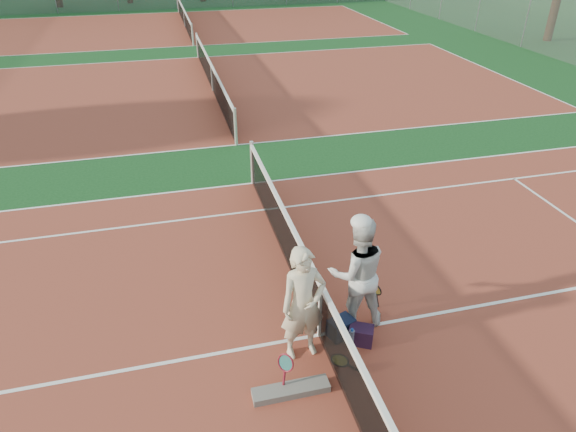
{
  "coord_description": "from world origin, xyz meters",
  "views": [
    {
      "loc": [
        -1.95,
        -5.71,
        5.69
      ],
      "look_at": [
        0.0,
        1.98,
        1.05
      ],
      "focal_mm": 32.0,
      "sensor_mm": 36.0,
      "label": 1
    }
  ],
  "objects_px": {
    "player_a": "(303,304)",
    "water_bottle": "(351,338)",
    "net_main": "(320,310)",
    "sports_bag_navy": "(341,328)",
    "racket_spare": "(340,360)",
    "sports_bag_purple": "(361,335)",
    "racket_black_held": "(375,297)",
    "player_b": "(357,273)",
    "racket_red": "(286,372)"
  },
  "relations": [
    {
      "from": "player_b",
      "to": "water_bottle",
      "type": "relative_size",
      "value": 6.34
    },
    {
      "from": "sports_bag_navy",
      "to": "water_bottle",
      "type": "height_order",
      "value": "sports_bag_navy"
    },
    {
      "from": "player_b",
      "to": "water_bottle",
      "type": "bearing_deg",
      "value": 70.59
    },
    {
      "from": "racket_spare",
      "to": "water_bottle",
      "type": "height_order",
      "value": "water_bottle"
    },
    {
      "from": "player_a",
      "to": "racket_black_held",
      "type": "distance_m",
      "value": 1.66
    },
    {
      "from": "sports_bag_purple",
      "to": "racket_red",
      "type": "bearing_deg",
      "value": -157.15
    },
    {
      "from": "racket_black_held",
      "to": "sports_bag_navy",
      "type": "xyz_separation_m",
      "value": [
        -0.73,
        -0.42,
        -0.14
      ]
    },
    {
      "from": "net_main",
      "to": "racket_red",
      "type": "height_order",
      "value": "net_main"
    },
    {
      "from": "racket_spare",
      "to": "sports_bag_purple",
      "type": "bearing_deg",
      "value": -93.49
    },
    {
      "from": "player_b",
      "to": "racket_spare",
      "type": "height_order",
      "value": "player_b"
    },
    {
      "from": "racket_spare",
      "to": "water_bottle",
      "type": "distance_m",
      "value": 0.4
    },
    {
      "from": "net_main",
      "to": "racket_spare",
      "type": "xyz_separation_m",
      "value": [
        0.14,
        -0.6,
        -0.49
      ]
    },
    {
      "from": "racket_red",
      "to": "sports_bag_navy",
      "type": "relative_size",
      "value": 1.51
    },
    {
      "from": "racket_black_held",
      "to": "racket_spare",
      "type": "bearing_deg",
      "value": 14.94
    },
    {
      "from": "net_main",
      "to": "sports_bag_purple",
      "type": "relative_size",
      "value": 30.04
    },
    {
      "from": "net_main",
      "to": "sports_bag_purple",
      "type": "bearing_deg",
      "value": -27.86
    },
    {
      "from": "net_main",
      "to": "player_a",
      "type": "bearing_deg",
      "value": -141.97
    },
    {
      "from": "racket_red",
      "to": "racket_spare",
      "type": "distance_m",
      "value": 0.97
    },
    {
      "from": "net_main",
      "to": "player_a",
      "type": "relative_size",
      "value": 5.94
    },
    {
      "from": "player_a",
      "to": "sports_bag_navy",
      "type": "bearing_deg",
      "value": 9.44
    },
    {
      "from": "sports_bag_purple",
      "to": "water_bottle",
      "type": "xyz_separation_m",
      "value": [
        -0.17,
        -0.03,
        0.0
      ]
    },
    {
      "from": "player_b",
      "to": "water_bottle",
      "type": "xyz_separation_m",
      "value": [
        -0.24,
        -0.54,
        -0.8
      ]
    },
    {
      "from": "racket_red",
      "to": "sports_bag_purple",
      "type": "height_order",
      "value": "racket_red"
    },
    {
      "from": "racket_spare",
      "to": "player_a",
      "type": "bearing_deg",
      "value": 18.72
    },
    {
      "from": "player_a",
      "to": "water_bottle",
      "type": "xyz_separation_m",
      "value": [
        0.76,
        -0.06,
        -0.77
      ]
    },
    {
      "from": "player_a",
      "to": "racket_spare",
      "type": "relative_size",
      "value": 3.08
    },
    {
      "from": "net_main",
      "to": "sports_bag_navy",
      "type": "distance_m",
      "value": 0.49
    },
    {
      "from": "racket_spare",
      "to": "sports_bag_purple",
      "type": "distance_m",
      "value": 0.55
    },
    {
      "from": "racket_spare",
      "to": "net_main",
      "type": "bearing_deg",
      "value": -24.69
    },
    {
      "from": "water_bottle",
      "to": "sports_bag_navy",
      "type": "bearing_deg",
      "value": 107.85
    },
    {
      "from": "sports_bag_navy",
      "to": "sports_bag_purple",
      "type": "height_order",
      "value": "sports_bag_navy"
    },
    {
      "from": "player_b",
      "to": "racket_black_held",
      "type": "height_order",
      "value": "player_b"
    },
    {
      "from": "racket_black_held",
      "to": "racket_spare",
      "type": "distance_m",
      "value": 1.34
    },
    {
      "from": "net_main",
      "to": "racket_red",
      "type": "relative_size",
      "value": 18.46
    },
    {
      "from": "racket_black_held",
      "to": "net_main",
      "type": "bearing_deg",
      "value": -12.87
    },
    {
      "from": "racket_red",
      "to": "racket_black_held",
      "type": "bearing_deg",
      "value": -15.01
    },
    {
      "from": "net_main",
      "to": "sports_bag_purple",
      "type": "height_order",
      "value": "net_main"
    },
    {
      "from": "player_b",
      "to": "sports_bag_purple",
      "type": "height_order",
      "value": "player_b"
    },
    {
      "from": "sports_bag_purple",
      "to": "net_main",
      "type": "bearing_deg",
      "value": 152.14
    },
    {
      "from": "player_a",
      "to": "water_bottle",
      "type": "distance_m",
      "value": 1.09
    },
    {
      "from": "racket_spare",
      "to": "sports_bag_navy",
      "type": "relative_size",
      "value": 1.52
    },
    {
      "from": "sports_bag_navy",
      "to": "racket_red",
      "type": "bearing_deg",
      "value": -144.22
    },
    {
      "from": "player_b",
      "to": "sports_bag_purple",
      "type": "relative_size",
      "value": 5.2
    },
    {
      "from": "player_a",
      "to": "racket_red",
      "type": "bearing_deg",
      "value": -130.77
    },
    {
      "from": "player_a",
      "to": "water_bottle",
      "type": "bearing_deg",
      "value": -10.83
    },
    {
      "from": "water_bottle",
      "to": "racket_spare",
      "type": "bearing_deg",
      "value": -135.85
    },
    {
      "from": "sports_bag_navy",
      "to": "player_a",
      "type": "bearing_deg",
      "value": -164.29
    },
    {
      "from": "net_main",
      "to": "water_bottle",
      "type": "xyz_separation_m",
      "value": [
        0.41,
        -0.33,
        -0.36
      ]
    },
    {
      "from": "player_a",
      "to": "sports_bag_navy",
      "type": "distance_m",
      "value": 1.04
    },
    {
      "from": "racket_black_held",
      "to": "racket_spare",
      "type": "relative_size",
      "value": 0.97
    }
  ]
}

